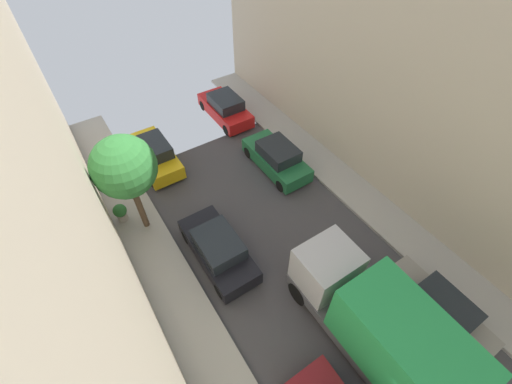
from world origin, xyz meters
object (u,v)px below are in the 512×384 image
(parked_car_left_4, at_px, (154,154))
(parked_car_right_3, at_px, (277,158))
(delivery_truck, at_px, (379,327))
(parked_car_left_3, at_px, (218,249))
(potted_plant_1, at_px, (120,212))
(parked_car_right_4, at_px, (225,108))
(street_tree_0, at_px, (124,167))
(parked_car_right_2, at_px, (435,311))

(parked_car_left_4, distance_m, parked_car_right_3, 6.64)
(parked_car_right_3, relative_size, delivery_truck, 0.64)
(parked_car_left_3, xyz_separation_m, parked_car_right_3, (5.40, 3.34, 0.00))
(delivery_truck, relative_size, potted_plant_1, 7.09)
(parked_car_left_4, relative_size, parked_car_right_4, 1.00)
(delivery_truck, bearing_deg, parked_car_left_4, 101.46)
(parked_car_left_4, xyz_separation_m, street_tree_0, (-2.01, -3.84, 3.11))
(street_tree_0, bearing_deg, parked_car_left_4, 62.39)
(delivery_truck, bearing_deg, parked_car_right_3, 74.06)
(parked_car_left_3, distance_m, potted_plant_1, 5.13)
(parked_car_right_2, bearing_deg, parked_car_left_4, 111.21)
(parked_car_left_3, height_order, parked_car_right_4, same)
(parked_car_left_3, height_order, delivery_truck, delivery_truck)
(potted_plant_1, bearing_deg, delivery_truck, -62.07)
(parked_car_right_3, xyz_separation_m, street_tree_0, (-7.41, 0.02, 3.11))
(parked_car_right_2, distance_m, potted_plant_1, 13.73)
(parked_car_left_4, xyz_separation_m, delivery_truck, (2.70, -13.32, 1.07))
(parked_car_left_4, distance_m, delivery_truck, 13.63)
(parked_car_left_3, bearing_deg, parked_car_right_4, 58.77)
(parked_car_left_3, relative_size, parked_car_right_3, 1.00)
(parked_car_right_3, distance_m, potted_plant_1, 8.27)
(parked_car_left_3, bearing_deg, street_tree_0, 120.83)
(street_tree_0, bearing_deg, parked_car_left_3, -59.17)
(parked_car_left_4, height_order, potted_plant_1, parked_car_left_4)
(parked_car_right_4, bearing_deg, parked_car_left_3, -121.23)
(delivery_truck, bearing_deg, parked_car_left_3, 113.83)
(parked_car_right_2, xyz_separation_m, parked_car_right_3, (0.00, 10.05, 0.00))
(parked_car_left_4, bearing_deg, delivery_truck, -78.54)
(parked_car_left_4, xyz_separation_m, parked_car_right_3, (5.40, -3.87, 0.00))
(parked_car_left_3, xyz_separation_m, street_tree_0, (-2.01, 3.37, 3.11))
(parked_car_right_2, xyz_separation_m, delivery_truck, (-2.70, 0.60, 1.07))
(street_tree_0, relative_size, potted_plant_1, 5.35)
(parked_car_right_2, bearing_deg, delivery_truck, 167.51)
(parked_car_left_3, xyz_separation_m, parked_car_left_4, (0.00, 7.21, 0.00))
(parked_car_right_2, xyz_separation_m, street_tree_0, (-7.41, 10.08, 3.11))
(potted_plant_1, bearing_deg, parked_car_left_3, -56.72)
(parked_car_left_4, bearing_deg, potted_plant_1, -133.93)
(parked_car_right_3, bearing_deg, parked_car_right_4, 90.00)
(parked_car_right_3, xyz_separation_m, parked_car_right_4, (0.00, 5.57, 0.00))
(parked_car_left_4, relative_size, street_tree_0, 0.84)
(parked_car_left_4, height_order, parked_car_right_3, same)
(potted_plant_1, bearing_deg, parked_car_right_3, -6.57)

